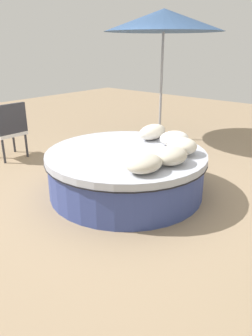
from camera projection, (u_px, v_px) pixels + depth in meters
name	position (u px, v px, depth m)	size (l,w,h in m)	color
ground_plane	(126.00, 191.00, 4.41)	(16.00, 16.00, 0.00)	#9E8466
round_bed	(126.00, 171.00, 4.30)	(2.12, 2.12, 0.58)	#38478C
throw_pillow_0	(144.00, 163.00, 3.51)	(0.47, 0.36, 0.19)	beige
throw_pillow_1	(171.00, 156.00, 3.73)	(0.45, 0.36, 0.20)	beige
throw_pillow_2	(182.00, 146.00, 4.06)	(0.40, 0.38, 0.21)	silver
throw_pillow_3	(174.00, 138.00, 4.44)	(0.46, 0.37, 0.19)	white
throw_pillow_4	(153.00, 132.00, 4.72)	(0.52, 0.28, 0.22)	silver
patio_chair	(9.00, 128.00, 5.48)	(0.52, 0.50, 0.98)	#333338
patio_umbrella	(164.00, 21.00, 6.02)	(2.29, 2.29, 2.52)	#262628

